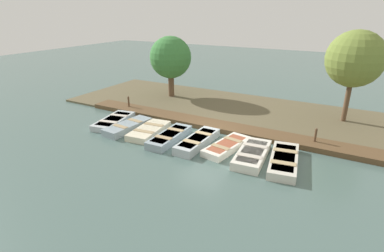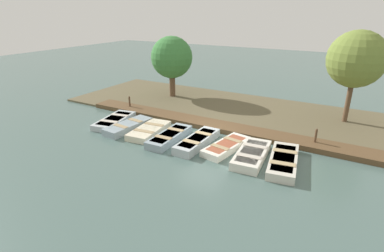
% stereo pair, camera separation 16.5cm
% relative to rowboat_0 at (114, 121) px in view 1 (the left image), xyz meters
% --- Properties ---
extents(ground_plane, '(80.00, 80.00, 0.00)m').
position_rel_rowboat_0_xyz_m(ground_plane, '(-0.80, 5.59, -0.18)').
color(ground_plane, '#4C6660').
extents(shore_bank, '(8.00, 24.00, 0.13)m').
position_rel_rowboat_0_xyz_m(shore_bank, '(-5.80, 5.59, -0.11)').
color(shore_bank, brown).
rests_on(shore_bank, ground_plane).
extents(dock_walkway, '(1.34, 17.81, 0.27)m').
position_rel_rowboat_0_xyz_m(dock_walkway, '(-2.36, 5.59, -0.04)').
color(dock_walkway, brown).
rests_on(dock_walkway, ground_plane).
extents(rowboat_0, '(3.22, 1.77, 0.36)m').
position_rel_rowboat_0_xyz_m(rowboat_0, '(0.00, 0.00, 0.00)').
color(rowboat_0, '#B2BCC1').
rests_on(rowboat_0, ground_plane).
extents(rowboat_1, '(3.06, 1.32, 0.41)m').
position_rel_rowboat_0_xyz_m(rowboat_1, '(0.35, 1.38, 0.03)').
color(rowboat_1, '#8C9EA8').
rests_on(rowboat_1, ground_plane).
extents(rowboat_2, '(2.97, 1.53, 0.37)m').
position_rel_rowboat_0_xyz_m(rowboat_2, '(0.23, 2.77, 0.00)').
color(rowboat_2, beige).
rests_on(rowboat_2, ground_plane).
extents(rowboat_3, '(3.13, 1.08, 0.41)m').
position_rel_rowboat_0_xyz_m(rowboat_3, '(0.44, 4.26, 0.03)').
color(rowboat_3, '#8C9EA8').
rests_on(rowboat_3, ground_plane).
extents(rowboat_4, '(3.24, 1.03, 0.44)m').
position_rel_rowboat_0_xyz_m(rowboat_4, '(0.25, 5.81, 0.04)').
color(rowboat_4, '#B2BCC1').
rests_on(rowboat_4, ground_plane).
extents(rowboat_5, '(3.06, 1.54, 0.35)m').
position_rel_rowboat_0_xyz_m(rowboat_5, '(-0.01, 7.29, -0.01)').
color(rowboat_5, silver).
rests_on(rowboat_5, ground_plane).
extents(rowboat_6, '(3.13, 1.47, 0.42)m').
position_rel_rowboat_0_xyz_m(rowboat_6, '(0.30, 8.68, 0.03)').
color(rowboat_6, silver).
rests_on(rowboat_6, ground_plane).
extents(rowboat_7, '(3.42, 1.64, 0.40)m').
position_rel_rowboat_0_xyz_m(rowboat_7, '(0.19, 10.09, 0.02)').
color(rowboat_7, beige).
rests_on(rowboat_7, ground_plane).
extents(mooring_post_near, '(0.12, 0.12, 0.99)m').
position_rel_rowboat_0_xyz_m(mooring_post_near, '(-2.43, -0.88, 0.32)').
color(mooring_post_near, brown).
rests_on(mooring_post_near, ground_plane).
extents(mooring_post_far, '(0.12, 0.12, 0.99)m').
position_rel_rowboat_0_xyz_m(mooring_post_far, '(-2.43, 10.99, 0.32)').
color(mooring_post_far, brown).
rests_on(mooring_post_far, ground_plane).
extents(park_tree_far_left, '(3.09, 3.09, 4.63)m').
position_rel_rowboat_0_xyz_m(park_tree_far_left, '(-6.53, -0.09, 2.88)').
color(park_tree_far_left, brown).
rests_on(park_tree_far_left, ground_plane).
extents(park_tree_left, '(3.19, 3.19, 5.42)m').
position_rel_rowboat_0_xyz_m(park_tree_left, '(-6.87, 12.01, 3.63)').
color(park_tree_left, brown).
rests_on(park_tree_left, ground_plane).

